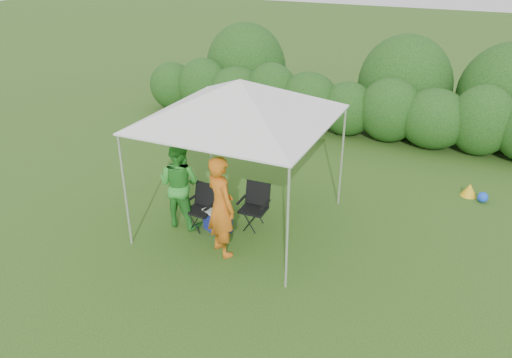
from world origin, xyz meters
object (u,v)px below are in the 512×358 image
at_px(canopy, 240,100).
at_px(woman, 179,184).
at_px(chair_right, 255,203).
at_px(man, 221,206).
at_px(cooler, 218,220).
at_px(chair_left, 202,204).

bearing_deg(canopy, woman, -153.31).
xyz_separation_m(chair_right, woman, (-1.32, -0.53, 0.37)).
xyz_separation_m(canopy, man, (0.13, -1.05, -1.55)).
distance_m(man, woman, 1.28).
bearing_deg(chair_right, woman, -159.52).
relative_size(man, woman, 1.07).
height_order(man, cooler, man).
xyz_separation_m(canopy, chair_right, (0.28, 0.01, -1.98)).
xyz_separation_m(chair_right, chair_left, (-0.89, -0.43, -0.01)).
xyz_separation_m(chair_right, man, (-0.15, -1.06, 0.43)).
bearing_deg(chair_right, man, -99.67).
bearing_deg(canopy, chair_left, -145.59).
xyz_separation_m(canopy, cooler, (-0.29, -0.45, -2.25)).
relative_size(canopy, woman, 1.81).
relative_size(canopy, cooler, 5.17).
bearing_deg(man, chair_left, -8.46).
relative_size(chair_right, cooler, 1.43).
distance_m(chair_right, woman, 1.47).
distance_m(chair_right, chair_left, 0.99).
bearing_deg(man, cooler, -23.72).
xyz_separation_m(man, cooler, (-0.41, 0.60, -0.71)).
bearing_deg(woman, man, 155.16).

